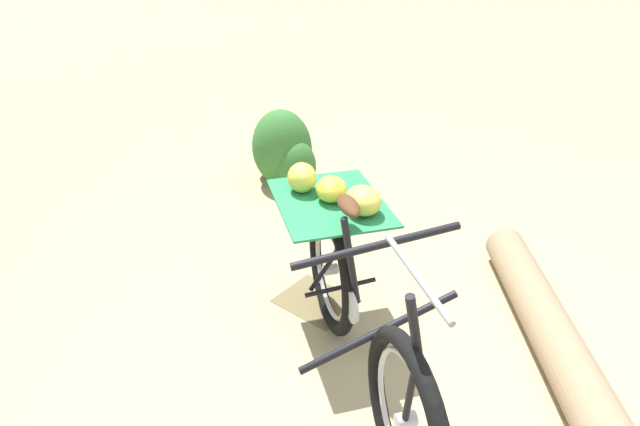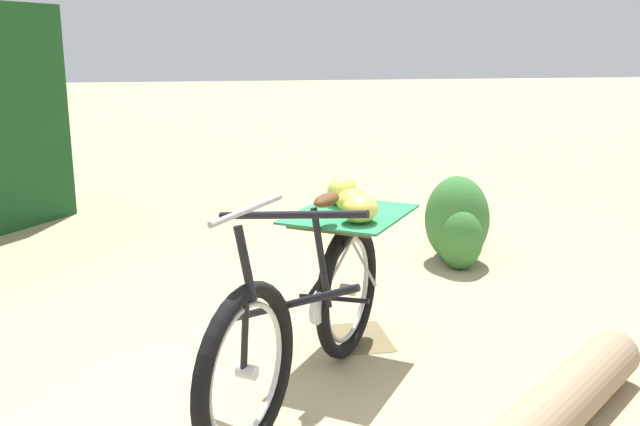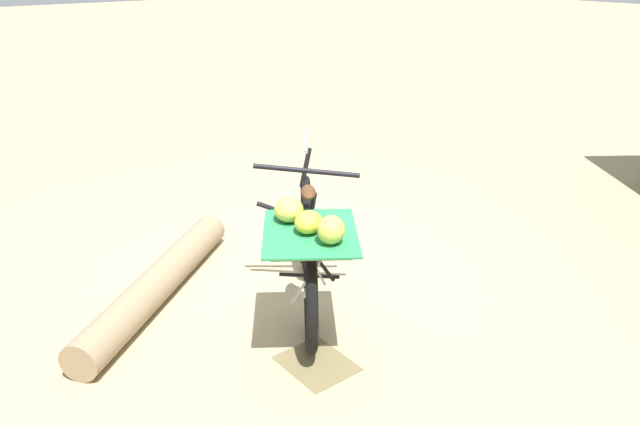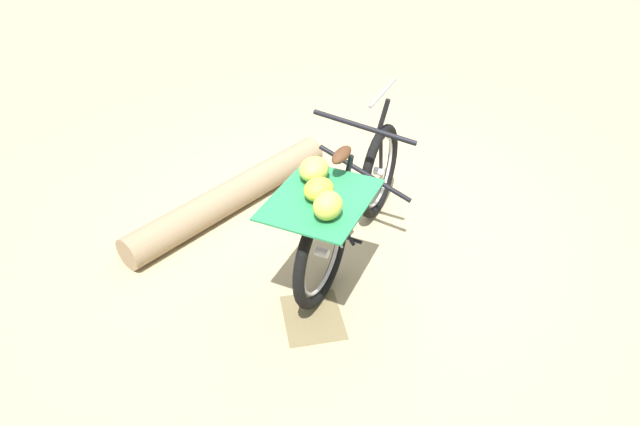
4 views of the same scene
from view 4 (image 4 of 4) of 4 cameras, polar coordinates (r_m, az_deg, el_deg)
ground_plane at (r=4.20m, az=5.77°, el=-1.85°), size 60.00×60.00×0.00m
bicycle at (r=3.66m, az=2.90°, el=1.01°), size 1.62×1.28×1.03m
fallen_log at (r=4.41m, az=-9.08°, el=1.79°), size 1.39×1.67×0.24m
leaf_litter_patch at (r=3.52m, az=-0.75°, el=-10.68°), size 0.44×0.36×0.01m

